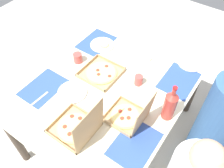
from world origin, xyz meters
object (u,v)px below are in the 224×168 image
at_px(plate_far_left, 141,55).
at_px(cup_clear_left, 78,58).
at_px(pizza_box_center, 77,127).
at_px(plate_near_left, 102,45).
at_px(diner_left_seat, 218,120).
at_px(pizza_box_edge_far, 129,116).
at_px(plate_near_right, 72,92).
at_px(plate_far_right, 190,63).
at_px(pizza_box_corner_left, 101,73).
at_px(cup_clear_right, 139,80).
at_px(soda_bottle, 170,105).

height_order(plate_far_left, cup_clear_left, cup_clear_left).
distance_m(pizza_box_center, plate_near_left, 0.94).
xyz_separation_m(cup_clear_left, diner_left_seat, (-0.31, 1.25, -0.29)).
bearing_deg(pizza_box_edge_far, plate_far_left, -156.67).
relative_size(plate_far_left, plate_near_right, 0.87).
distance_m(pizza_box_edge_far, plate_far_left, 0.70).
distance_m(plate_far_right, diner_left_seat, 0.54).
bearing_deg(plate_far_left, pizza_box_center, 2.18).
relative_size(pizza_box_corner_left, cup_clear_left, 3.52).
height_order(pizza_box_corner_left, cup_clear_right, cup_clear_right).
bearing_deg(cup_clear_right, pizza_box_center, -10.72).
bearing_deg(plate_far_left, plate_far_right, 111.86).
bearing_deg(diner_left_seat, pizza_box_center, -42.93).
height_order(pizza_box_corner_left, pizza_box_edge_far, pizza_box_edge_far).
bearing_deg(plate_far_right, pizza_box_center, -18.94).
xyz_separation_m(pizza_box_edge_far, plate_near_right, (0.05, -0.50, -0.04)).
relative_size(pizza_box_corner_left, cup_clear_right, 3.49).
height_order(plate_near_left, diner_left_seat, diner_left_seat).
relative_size(pizza_box_corner_left, plate_far_left, 1.52).
bearing_deg(plate_near_right, pizza_box_corner_left, 168.56).
distance_m(plate_far_left, soda_bottle, 0.68).
bearing_deg(pizza_box_center, plate_far_right, 161.06).
xyz_separation_m(soda_bottle, cup_clear_left, (-0.07, -0.91, -0.09)).
relative_size(pizza_box_corner_left, soda_bottle, 0.96).
distance_m(cup_clear_left, diner_left_seat, 1.32).
distance_m(pizza_box_edge_far, cup_clear_left, 0.74).
bearing_deg(plate_near_left, cup_clear_right, 67.66).
bearing_deg(pizza_box_edge_far, cup_clear_right, -159.89).
bearing_deg(plate_far_left, plate_near_left, -76.87).
distance_m(plate_near_left, soda_bottle, 0.94).
height_order(soda_bottle, cup_clear_left, soda_bottle).
bearing_deg(cup_clear_right, pizza_box_edge_far, 20.11).
bearing_deg(pizza_box_center, cup_clear_right, 169.28).
height_order(plate_far_right, diner_left_seat, diner_left_seat).
xyz_separation_m(pizza_box_center, plate_near_left, (-0.84, -0.41, -0.04)).
distance_m(pizza_box_center, pizza_box_edge_far, 0.38).
height_order(plate_far_right, cup_clear_right, cup_clear_right).
xyz_separation_m(plate_far_right, diner_left_seat, (0.24, 0.41, -0.25)).
bearing_deg(soda_bottle, plate_near_left, -112.94).
xyz_separation_m(plate_far_left, cup_clear_left, (0.39, -0.42, 0.04)).
distance_m(soda_bottle, diner_left_seat, 0.63).
bearing_deg(cup_clear_right, diner_left_seat, 108.59).
bearing_deg(cup_clear_right, pizza_box_corner_left, -75.13).
distance_m(plate_far_left, cup_clear_left, 0.57).
relative_size(pizza_box_corner_left, pizza_box_edge_far, 1.07).
distance_m(plate_far_left, diner_left_seat, 0.86).
relative_size(plate_far_left, cup_clear_right, 2.30).
bearing_deg(pizza_box_center, pizza_box_corner_left, -159.56).
distance_m(pizza_box_corner_left, plate_far_left, 0.42).
bearing_deg(pizza_box_edge_far, soda_bottle, 131.33).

